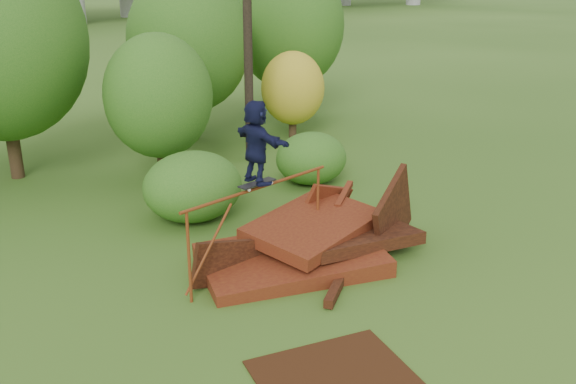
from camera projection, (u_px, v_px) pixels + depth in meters
ground at (381, 284)px, 12.94m from camera, size 240.00×240.00×0.00m
scrap_pile at (314, 244)px, 13.86m from camera, size 5.93×3.62×2.28m
grind_rail at (259, 207)px, 12.99m from camera, size 3.89×0.51×1.89m
skateboard at (257, 183)px, 12.79m from camera, size 0.88×0.33×0.09m
skater at (257, 142)px, 12.50m from camera, size 0.49×1.55×1.67m
flat_plate at (332, 373)px, 10.10m from camera, size 2.76×2.29×0.03m
tree_2 at (158, 96)px, 18.11m from camera, size 3.08×3.08×4.34m
tree_3 at (189, 42)px, 22.50m from camera, size 4.33×4.33×6.00m
tree_4 at (293, 88)px, 23.14m from camera, size 2.30×2.30×3.18m
tree_5 at (289, 25)px, 25.96m from camera, size 4.50×4.50×6.33m
shrub_left at (193, 186)px, 15.94m from camera, size 2.51×2.32×1.74m
shrub_right at (311, 158)px, 18.64m from camera, size 2.14×1.96×1.51m
utility_pole at (247, 8)px, 19.46m from camera, size 1.40×0.28×9.47m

